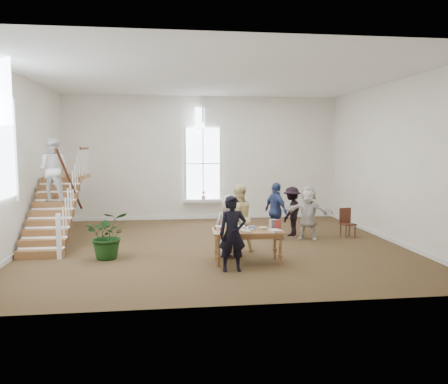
{
  "coord_description": "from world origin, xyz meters",
  "views": [
    {
      "loc": [
        -1.22,
        -11.57,
        2.69
      ],
      "look_at": [
        0.27,
        0.4,
        1.42
      ],
      "focal_mm": 35.0,
      "sensor_mm": 36.0,
      "label": 1
    }
  ],
  "objects": [
    {
      "name": "police_officer",
      "position": [
        0.11,
        -2.44,
        0.82
      ],
      "size": [
        0.61,
        0.41,
        1.64
      ],
      "primitive_type": "imported",
      "rotation": [
        0.0,
        0.0,
        0.04
      ],
      "color": "black",
      "rests_on": "ground"
    },
    {
      "name": "elderly_woman",
      "position": [
        0.21,
        -1.19,
        0.76
      ],
      "size": [
        0.81,
        0.59,
        1.53
      ],
      "primitive_type": "imported",
      "rotation": [
        0.0,
        0.0,
        3.28
      ],
      "color": "beige",
      "rests_on": "ground"
    },
    {
      "name": "staircase",
      "position": [
        -4.34,
        0.75,
        1.62
      ],
      "size": [
        1.1,
        4.1,
        2.92
      ],
      "color": "brown",
      "rests_on": "ground"
    },
    {
      "name": "room_shell",
      "position": [
        -0.0,
        4.39,
        0.4
      ],
      "size": [
        10.49,
        10.0,
        10.0
      ],
      "color": "white",
      "rests_on": "ground"
    },
    {
      "name": "person_yellow",
      "position": [
        0.51,
        -0.69,
        0.86
      ],
      "size": [
        0.96,
        0.82,
        1.73
      ],
      "primitive_type": "imported",
      "rotation": [
        0.0,
        0.0,
        3.36
      ],
      "color": "#F8E29B",
      "rests_on": "ground"
    },
    {
      "name": "woman_cluster_c",
      "position": [
        2.73,
        0.45,
        0.78
      ],
      "size": [
        1.51,
        1.03,
        1.56
      ],
      "primitive_type": "imported",
      "rotation": [
        0.0,
        0.0,
        5.84
      ],
      "color": "silver",
      "rests_on": "ground"
    },
    {
      "name": "side_chair",
      "position": [
        3.99,
        0.68,
        0.47
      ],
      "size": [
        0.42,
        0.42,
        0.86
      ],
      "rotation": [
        0.0,
        0.0,
        0.15
      ],
      "color": "#3C1A10",
      "rests_on": "ground"
    },
    {
      "name": "woman_cluster_a",
      "position": [
        1.83,
        0.65,
        0.82
      ],
      "size": [
        0.74,
        1.05,
        1.65
      ],
      "primitive_type": "imported",
      "rotation": [
        0.0,
        0.0,
        1.96
      ],
      "color": "navy",
      "rests_on": "ground"
    },
    {
      "name": "woman_cluster_b",
      "position": [
        2.43,
        1.1,
        0.74
      ],
      "size": [
        1.01,
        1.09,
        1.48
      ],
      "primitive_type": "imported",
      "rotation": [
        0.0,
        0.0,
        4.07
      ],
      "color": "black",
      "rests_on": "ground"
    },
    {
      "name": "library_table",
      "position": [
        0.54,
        -1.78,
        0.67
      ],
      "size": [
        1.64,
        0.85,
        0.82
      ],
      "rotation": [
        0.0,
        0.0,
        -0.03
      ],
      "color": "brown",
      "rests_on": "ground"
    },
    {
      "name": "ground",
      "position": [
        0.0,
        0.0,
        0.0
      ],
      "size": [
        10.0,
        10.0,
        0.0
      ],
      "primitive_type": "plane",
      "color": "#42301A",
      "rests_on": "ground"
    },
    {
      "name": "floor_plant",
      "position": [
        -2.7,
        -1.02,
        0.57
      ],
      "size": [
        1.18,
        1.07,
        1.15
      ],
      "primitive_type": "imported",
      "rotation": [
        0.0,
        0.0,
        0.18
      ],
      "color": "#133611",
      "rests_on": "ground"
    }
  ]
}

